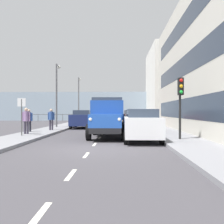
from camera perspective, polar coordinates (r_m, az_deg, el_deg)
ground_plane at (r=20.63m, az=-1.53°, el=-4.32°), size 80.00×80.00×0.00m
sidewalk_left at (r=20.85m, az=11.01°, el=-4.07°), size 2.39×37.71×0.15m
sidewalk_right at (r=21.38m, az=-13.74°, el=-3.97°), size 2.39×37.71×0.15m
road_centreline_markings at (r=19.85m, az=-1.66°, el=-4.48°), size 0.12×32.77×0.01m
building_far_block at (r=38.22m, az=14.14°, el=5.94°), size 7.12×11.37×10.95m
sea_horizon at (r=42.42m, az=0.27°, el=1.34°), size 80.00×0.80×5.00m
seawall_railing at (r=38.81m, az=0.11°, el=-0.88°), size 28.08×0.08×1.20m
truck_vintage_blue at (r=14.75m, az=-1.10°, el=-1.51°), size 2.17×5.64×2.43m
car_white_kerbside_near at (r=13.06m, az=6.90°, el=-2.97°), size 1.91×4.00×1.72m
car_black_kerbside_1 at (r=18.51m, az=5.44°, el=-2.05°), size 1.80×4.23×1.72m
car_maroon_kerbside_2 at (r=24.58m, az=4.58°, el=-1.51°), size 1.85×4.52×1.72m
car_navy_oppositeside_0 at (r=23.53m, az=-6.91°, el=-1.59°), size 1.92×4.23×1.72m
car_grey_oppositeside_1 at (r=29.46m, az=-5.11°, el=-1.24°), size 1.89×4.44×1.72m
pedestrian_by_lamp at (r=16.69m, az=-19.42°, el=-1.46°), size 0.53×0.34×1.68m
pedestrian_with_bag at (r=18.46m, az=-18.84°, el=-1.46°), size 0.53×0.34×1.61m
pedestrian_near_railing at (r=19.56m, az=-14.03°, el=-1.28°), size 0.53×0.34×1.65m
traffic_light_near at (r=13.21m, az=15.71°, el=3.91°), size 0.28×0.41×3.20m
lamp_post_promenade at (r=23.61m, az=-12.74°, el=5.25°), size 0.32×1.14×5.91m
lamp_post_far at (r=34.11m, az=-7.76°, el=3.89°), size 0.32×1.14×6.16m
street_sign at (r=15.62m, az=-20.36°, el=0.43°), size 0.50×0.07×2.25m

